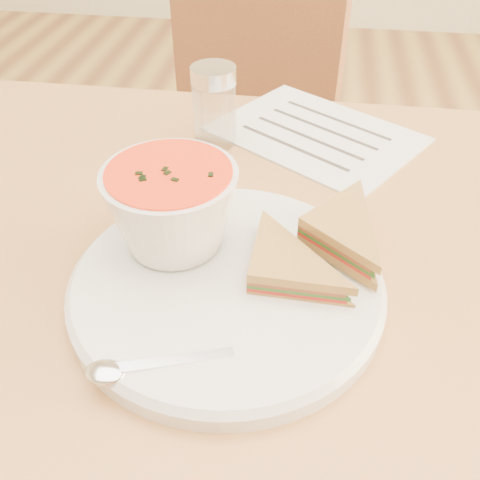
% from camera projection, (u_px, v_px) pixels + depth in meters
% --- Properties ---
extents(dining_table, '(1.00, 0.70, 0.75)m').
position_uv_depth(dining_table, '(234.00, 424.00, 0.82)').
color(dining_table, '#95552E').
rests_on(dining_table, floor).
extents(chair_far, '(0.55, 0.55, 0.95)m').
position_uv_depth(chair_far, '(211.00, 166.00, 1.20)').
color(chair_far, brown).
rests_on(chair_far, floor).
extents(plate, '(0.38, 0.38, 0.02)m').
position_uv_depth(plate, '(227.00, 286.00, 0.51)').
color(plate, white).
rests_on(plate, dining_table).
extents(soup_bowl, '(0.14, 0.14, 0.09)m').
position_uv_depth(soup_bowl, '(173.00, 212.00, 0.52)').
color(soup_bowl, white).
rests_on(soup_bowl, plate).
extents(sandwich_half_a, '(0.10, 0.10, 0.03)m').
position_uv_depth(sandwich_half_a, '(246.00, 287.00, 0.48)').
color(sandwich_half_a, '#BC9242').
rests_on(sandwich_half_a, plate).
extents(sandwich_half_b, '(0.14, 0.14, 0.03)m').
position_uv_depth(sandwich_half_b, '(297.00, 230.00, 0.52)').
color(sandwich_half_b, '#BC9242').
rests_on(sandwich_half_b, plate).
extents(spoon, '(0.17, 0.09, 0.01)m').
position_uv_depth(spoon, '(168.00, 362.00, 0.43)').
color(spoon, silver).
rests_on(spoon, plate).
extents(paper_menu, '(0.33, 0.31, 0.00)m').
position_uv_depth(paper_menu, '(316.00, 134.00, 0.75)').
color(paper_menu, white).
rests_on(paper_menu, dining_table).
extents(condiment_shaker, '(0.06, 0.06, 0.11)m').
position_uv_depth(condiment_shaker, '(214.00, 106.00, 0.70)').
color(condiment_shaker, silver).
rests_on(condiment_shaker, dining_table).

